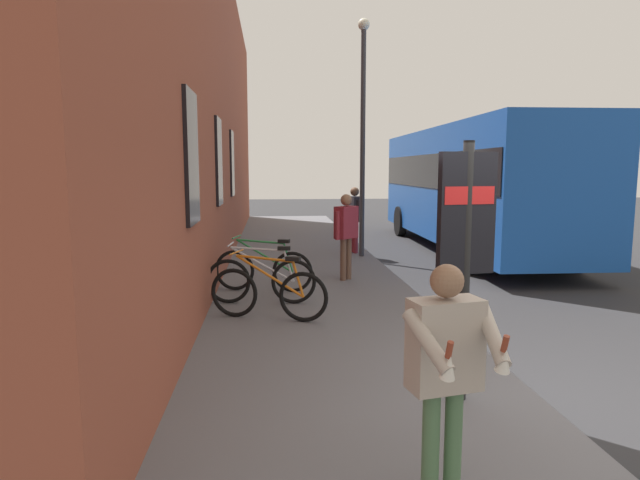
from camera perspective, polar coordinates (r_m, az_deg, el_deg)
ground at (r=11.48m, az=12.84°, el=-4.07°), size 60.00×60.00×0.00m
sidewalk_pavement at (r=12.90m, az=-1.67°, el=-2.34°), size 24.00×3.50×0.12m
station_facade at (r=13.80m, az=-10.75°, el=13.12°), size 22.00×0.65×7.30m
bicycle_beside_lamp at (r=7.79m, az=-5.43°, el=-5.57°), size 0.71×1.69×0.97m
bicycle_mid_rack at (r=8.71m, az=-6.20°, el=-4.18°), size 0.48×1.77×0.97m
bicycle_far_end at (r=9.58m, az=-5.96°, el=-3.11°), size 0.58×1.73×0.97m
transit_info_sign at (r=5.06m, az=15.16°, el=1.01°), size 0.18×0.56×2.40m
city_bus at (r=15.63m, az=15.59°, el=5.96°), size 10.55×2.80×3.35m
pedestrian_near_bus at (r=10.44m, az=2.77°, el=1.29°), size 0.51×0.51×1.67m
pedestrian_crossing_street at (r=13.86m, az=3.66°, el=2.87°), size 0.62×0.36×1.69m
tourist_with_hotdogs at (r=3.53m, az=13.19°, el=-12.19°), size 0.61×0.60×1.57m
street_lamp at (r=13.32m, az=4.55°, el=12.54°), size 0.28×0.28×5.66m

